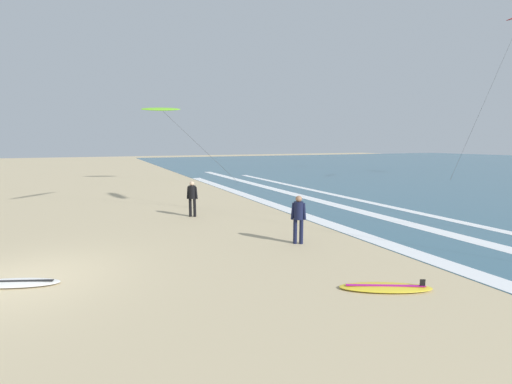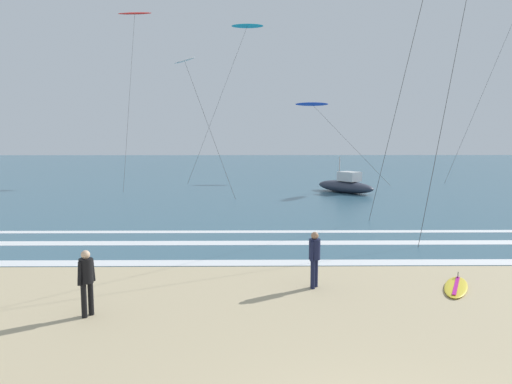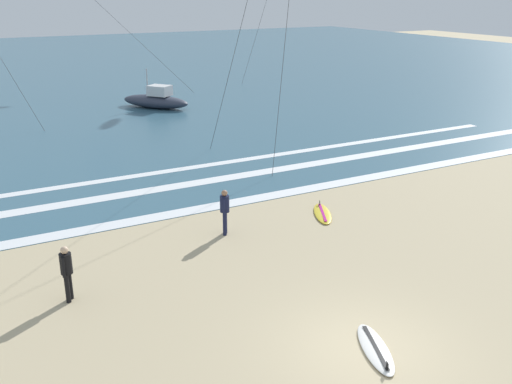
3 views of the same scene
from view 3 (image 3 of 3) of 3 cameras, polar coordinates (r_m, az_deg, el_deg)
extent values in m
plane|color=tan|center=(14.35, 10.70, -14.93)|extent=(160.00, 160.00, 0.00)
cube|color=#386075|center=(64.84, -21.71, 10.98)|extent=(140.00, 90.00, 0.01)
cube|color=white|center=(22.74, -3.11, -1.22)|extent=(47.22, 0.75, 0.01)
cube|color=white|center=(24.80, -9.31, 0.32)|extent=(56.57, 0.76, 0.01)
cube|color=white|center=(26.55, -12.89, 1.37)|extent=(43.99, 0.54, 0.01)
cylinder|color=black|center=(16.70, -17.79, -8.69)|extent=(0.13, 0.13, 0.82)
cylinder|color=black|center=(16.54, -18.02, -9.01)|extent=(0.13, 0.13, 0.82)
cylinder|color=black|center=(16.31, -18.16, -6.68)|extent=(0.32, 0.32, 0.58)
cylinder|color=black|center=(16.48, -17.93, -6.48)|extent=(0.15, 0.16, 0.56)
cylinder|color=black|center=(16.16, -18.37, -7.05)|extent=(0.15, 0.16, 0.56)
sphere|color=#DBB28E|center=(16.15, -18.30, -5.45)|extent=(0.21, 0.21, 0.21)
cylinder|color=#141938|center=(19.84, -3.09, -3.15)|extent=(0.13, 0.13, 0.82)
cylinder|color=#141938|center=(20.03, -3.03, -2.94)|extent=(0.13, 0.13, 0.82)
cylinder|color=#141938|center=(19.68, -3.10, -1.16)|extent=(0.32, 0.32, 0.58)
cylinder|color=#141938|center=(19.51, -3.15, -1.42)|extent=(0.15, 0.16, 0.56)
cylinder|color=#141938|center=(19.86, -3.04, -1.04)|extent=(0.15, 0.16, 0.56)
sphere|color=#9E7051|center=(19.55, -3.12, -0.11)|extent=(0.21, 0.21, 0.21)
ellipsoid|color=yellow|center=(21.85, 6.54, -2.12)|extent=(1.48, 2.15, 0.09)
cube|color=#BF198C|center=(21.83, 6.55, -2.00)|extent=(0.89, 1.64, 0.01)
cube|color=black|center=(22.56, 6.27, -1.06)|extent=(0.07, 0.11, 0.16)
ellipsoid|color=silver|center=(14.33, 11.63, -14.83)|extent=(1.33, 2.17, 0.09)
cube|color=black|center=(14.31, 11.64, -14.67)|extent=(0.75, 1.70, 0.01)
cube|color=black|center=(13.63, 12.76, -16.28)|extent=(0.06, 0.12, 0.16)
cylinder|color=#333333|center=(49.50, -11.08, 14.01)|extent=(6.08, 6.31, 7.32)
ellipsoid|color=#2D3342|center=(41.95, -9.84, 8.75)|extent=(4.49, 5.17, 0.90)
cube|color=silver|center=(41.60, -9.44, 9.80)|extent=(1.78, 1.86, 0.70)
cylinder|color=#B2B2B2|center=(42.07, -10.64, 10.59)|extent=(0.08, 0.08, 1.80)
camera|label=1|loc=(21.06, 29.33, 3.98)|focal=24.78mm
camera|label=2|loc=(8.07, 26.43, -10.60)|focal=33.20mm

